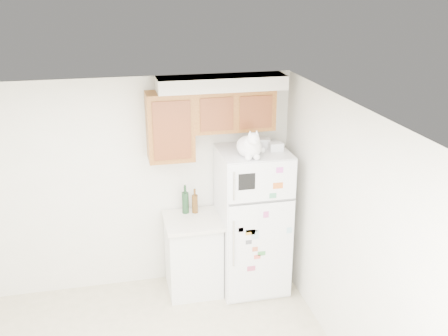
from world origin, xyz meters
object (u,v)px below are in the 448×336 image
object	(u,v)px
storage_box_back	(262,143)
refrigerator	(252,221)
cat	(250,146)
bottle_green	(185,199)
storage_box_front	(276,147)
base_counter	(193,254)
bottle_amber	(195,201)

from	to	relation	value
storage_box_back	refrigerator	bearing A→B (deg)	-120.73
refrigerator	cat	size ratio (longest dim) A/B	3.59
storage_box_back	bottle_green	bearing A→B (deg)	-172.96
storage_box_back	bottle_green	size ratio (longest dim) A/B	0.52
cat	storage_box_front	world-z (taller)	cat
base_counter	cat	distance (m)	1.51
refrigerator	bottle_green	world-z (taller)	refrigerator
cat	bottle_green	size ratio (longest dim) A/B	1.38
base_counter	storage_box_front	distance (m)	1.59
base_counter	bottle_amber	distance (m)	0.63
cat	bottle_amber	xyz separation A→B (m)	(-0.54, 0.41, -0.76)
base_counter	storage_box_back	bearing A→B (deg)	3.48
bottle_amber	cat	bearing A→B (deg)	-37.49
bottle_green	bottle_amber	xyz separation A→B (m)	(0.11, -0.02, -0.02)
storage_box_back	bottle_green	xyz separation A→B (m)	(-0.87, 0.12, -0.66)
cat	bottle_amber	world-z (taller)	cat
bottle_green	base_counter	bearing A→B (deg)	-73.90
storage_box_front	bottle_amber	world-z (taller)	storage_box_front
base_counter	bottle_amber	size ratio (longest dim) A/B	3.10
cat	storage_box_front	xyz separation A→B (m)	(0.34, 0.15, -0.08)
refrigerator	cat	distance (m)	1.00
refrigerator	base_counter	size ratio (longest dim) A/B	1.85
base_counter	cat	xyz separation A→B (m)	(0.59, -0.26, 1.36)
refrigerator	bottle_green	distance (m)	0.82
base_counter	bottle_green	world-z (taller)	bottle_green
base_counter	bottle_green	distance (m)	0.65
storage_box_front	bottle_green	xyz separation A→B (m)	(-0.98, 0.28, -0.65)
refrigerator	base_counter	world-z (taller)	refrigerator
bottle_green	storage_box_back	bearing A→B (deg)	-8.02
cat	storage_box_back	size ratio (longest dim) A/B	2.63
base_counter	storage_box_back	size ratio (longest dim) A/B	5.11
bottle_green	refrigerator	bearing A→B (deg)	-18.35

